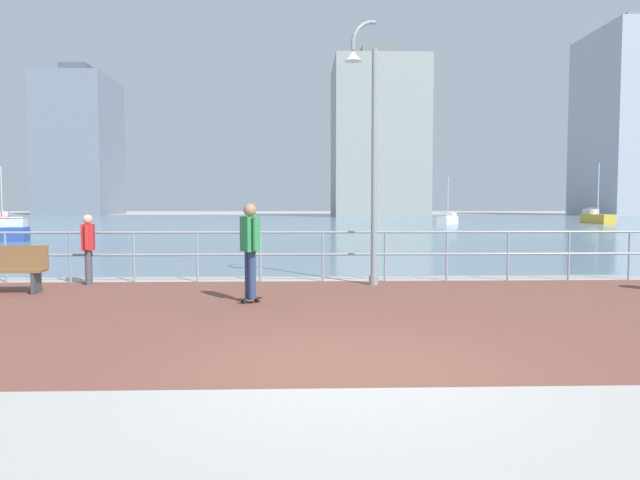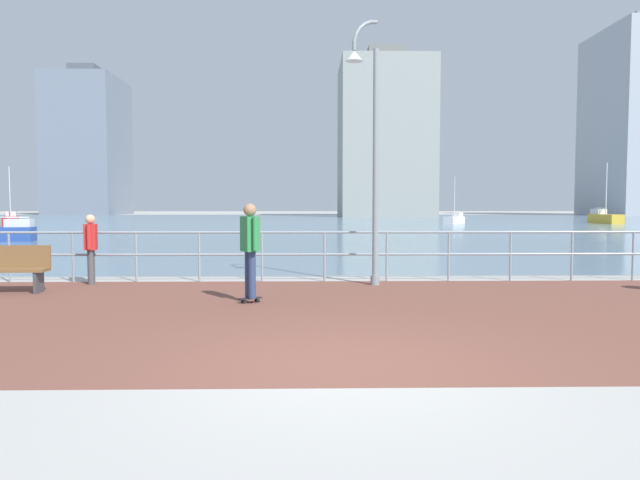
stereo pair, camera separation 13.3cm
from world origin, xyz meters
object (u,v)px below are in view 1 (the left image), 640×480
at_px(lamppost, 368,140).
at_px(park_bench, 3,269).
at_px(sailboat_navy, 3,220).
at_px(bystander, 88,244).
at_px(sailboat_red, 448,219).
at_px(skateboarder, 250,243).
at_px(sailboat_ivory, 597,218).

height_order(lamppost, park_bench, lamppost).
bearing_deg(lamppost, sailboat_navy, 125.57).
bearing_deg(bystander, sailboat_red, 65.58).
height_order(sailboat_red, sailboat_navy, sailboat_navy).
xyz_separation_m(skateboarder, sailboat_ivory, (28.43, 42.96, -0.52)).
xyz_separation_m(bystander, park_bench, (-1.20, -1.21, -0.40)).
height_order(lamppost, sailboat_navy, lamppost).
bearing_deg(skateboarder, park_bench, 165.43).
height_order(bystander, park_bench, bystander).
relative_size(sailboat_navy, sailboat_ivory, 0.88).
distance_m(park_bench, sailboat_navy, 42.06).
relative_size(sailboat_red, sailboat_ivory, 0.76).
bearing_deg(bystander, park_bench, -134.78).
height_order(skateboarder, park_bench, skateboarder).
bearing_deg(sailboat_ivory, park_bench, -128.64).
xyz_separation_m(bystander, sailboat_red, (17.90, 39.42, -0.47)).
xyz_separation_m(skateboarder, sailboat_red, (14.21, 41.90, -0.64)).
distance_m(sailboat_red, sailboat_navy, 38.23).
bearing_deg(bystander, sailboat_ivory, 51.56).
xyz_separation_m(park_bench, sailboat_navy, (-19.01, 37.53, -0.01)).
height_order(sailboat_navy, sailboat_ivory, sailboat_ivory).
bearing_deg(park_bench, bystander, 45.22).
height_order(park_bench, sailboat_navy, sailboat_navy).
bearing_deg(skateboarder, bystander, 146.10).
xyz_separation_m(bystander, sailboat_ivory, (32.12, 40.48, -0.35)).
xyz_separation_m(lamppost, sailboat_ivory, (26.13, 40.80, -2.55)).
height_order(bystander, sailboat_ivory, sailboat_ivory).
bearing_deg(sailboat_red, sailboat_navy, -175.34).
xyz_separation_m(lamppost, sailboat_red, (11.91, 39.75, -2.68)).
bearing_deg(sailboat_navy, lamppost, -54.43).
bearing_deg(park_bench, sailboat_ivory, 51.36).
xyz_separation_m(lamppost, park_bench, (-7.19, -0.89, -2.61)).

